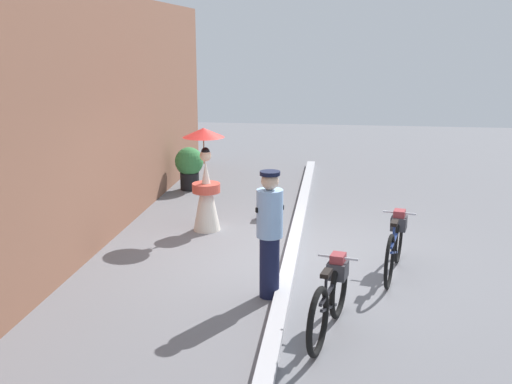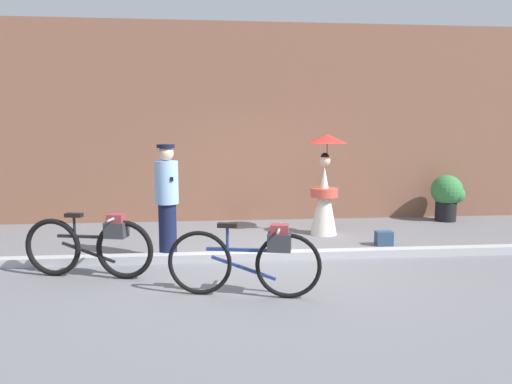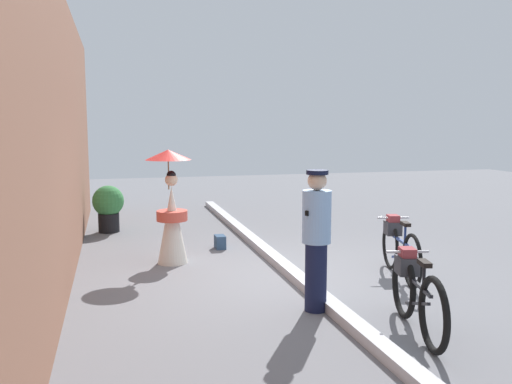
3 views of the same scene
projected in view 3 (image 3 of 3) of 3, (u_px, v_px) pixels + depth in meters
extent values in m
plane|color=slate|center=(291.00, 276.00, 7.98)|extent=(30.00, 30.00, 0.00)
cube|color=brown|center=(47.00, 140.00, 6.90)|extent=(14.00, 0.40, 4.04)
cube|color=#B2B2B7|center=(291.00, 272.00, 7.97)|extent=(14.00, 0.20, 0.12)
torus|color=black|center=(404.00, 285.00, 6.25)|extent=(0.76, 0.24, 0.76)
torus|color=black|center=(434.00, 315.00, 5.28)|extent=(0.76, 0.24, 0.76)
cube|color=black|center=(418.00, 285.00, 5.75)|extent=(0.81, 0.22, 0.04)
cube|color=black|center=(417.00, 303.00, 5.77)|extent=(0.70, 0.19, 0.26)
cylinder|color=black|center=(424.00, 278.00, 5.56)|extent=(0.03, 0.03, 0.31)
cube|color=black|center=(424.00, 263.00, 5.54)|extent=(0.23, 0.14, 0.05)
cylinder|color=silver|center=(407.00, 252.00, 6.10)|extent=(0.14, 0.47, 0.03)
cube|color=#333338|center=(407.00, 265.00, 6.12)|extent=(0.30, 0.27, 0.20)
cube|color=maroon|center=(407.00, 254.00, 6.11)|extent=(0.23, 0.20, 0.14)
torus|color=black|center=(390.00, 244.00, 8.36)|extent=(0.75, 0.21, 0.75)
torus|color=black|center=(412.00, 261.00, 7.35)|extent=(0.75, 0.21, 0.75)
cube|color=navy|center=(401.00, 241.00, 7.83)|extent=(0.85, 0.22, 0.04)
cube|color=navy|center=(400.00, 255.00, 7.86)|extent=(0.74, 0.19, 0.27)
cylinder|color=navy|center=(405.00, 235.00, 7.63)|extent=(0.03, 0.03, 0.32)
cube|color=black|center=(406.00, 224.00, 7.61)|extent=(0.23, 0.13, 0.05)
cylinder|color=silver|center=(393.00, 218.00, 8.20)|extent=(0.13, 0.48, 0.03)
cube|color=#333338|center=(393.00, 228.00, 8.22)|extent=(0.30, 0.27, 0.20)
cube|color=maroon|center=(393.00, 220.00, 8.21)|extent=(0.23, 0.20, 0.14)
cylinder|color=#141938|center=(316.00, 277.00, 6.47)|extent=(0.26, 0.26, 0.83)
cylinder|color=#8CB2E0|center=(317.00, 217.00, 6.38)|extent=(0.34, 0.34, 0.62)
sphere|color=#D8B293|center=(317.00, 181.00, 6.33)|extent=(0.22, 0.22, 0.22)
cylinder|color=black|center=(317.00, 172.00, 6.31)|extent=(0.26, 0.26, 0.05)
cube|color=black|center=(317.00, 211.00, 6.37)|extent=(0.22, 0.35, 0.06)
cone|color=silver|center=(172.00, 225.00, 8.66)|extent=(0.48, 0.48, 1.24)
cylinder|color=#D14C3D|center=(172.00, 216.00, 8.64)|extent=(0.49, 0.49, 0.16)
sphere|color=beige|center=(171.00, 180.00, 8.56)|extent=(0.20, 0.20, 0.20)
sphere|color=black|center=(171.00, 175.00, 8.56)|extent=(0.15, 0.15, 0.15)
cylinder|color=olive|center=(168.00, 172.00, 8.59)|extent=(0.02, 0.02, 0.55)
cone|color=red|center=(168.00, 155.00, 8.55)|extent=(0.72, 0.72, 0.16)
cylinder|color=black|center=(109.00, 223.00, 11.18)|extent=(0.42, 0.42, 0.39)
sphere|color=#387F42|center=(108.00, 201.00, 11.12)|extent=(0.63, 0.63, 0.63)
sphere|color=#387F42|center=(113.00, 203.00, 11.31)|extent=(0.35, 0.35, 0.35)
cube|color=navy|center=(220.00, 242.00, 9.71)|extent=(0.27, 0.17, 0.24)
cube|color=#243951|center=(223.00, 239.00, 9.72)|extent=(0.23, 0.06, 0.08)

